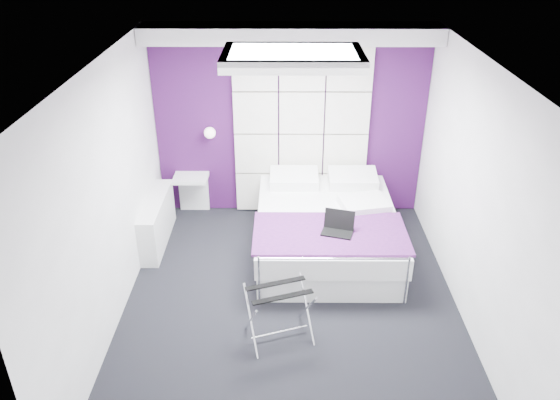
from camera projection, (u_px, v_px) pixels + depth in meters
name	position (u px, v px, depth m)	size (l,w,h in m)	color
floor	(291.00, 306.00, 5.91)	(4.40, 4.40, 0.00)	black
ceiling	(294.00, 67.00, 4.69)	(4.40, 4.40, 0.00)	white
wall_back	(290.00, 122.00, 7.24)	(3.60, 3.60, 0.00)	silver
wall_left	(108.00, 200.00, 5.31)	(4.40, 4.40, 0.00)	silver
wall_right	(478.00, 201.00, 5.29)	(4.40, 4.40, 0.00)	silver
accent_wall	(290.00, 123.00, 7.23)	(3.58, 0.02, 2.58)	#3A0F43
soffit	(291.00, 34.00, 6.46)	(3.58, 0.50, 0.20)	white
headboard	(301.00, 133.00, 7.25)	(1.80, 0.08, 2.30)	silver
skylight	(293.00, 56.00, 5.24)	(1.36, 0.86, 0.12)	white
wall_lamp	(210.00, 132.00, 7.16)	(0.15, 0.15, 0.15)	white
radiator	(157.00, 221.00, 6.93)	(0.22, 1.20, 0.60)	white
bed	(326.00, 229.00, 6.73)	(1.73, 2.09, 0.73)	white
nightstand	(191.00, 178.00, 7.43)	(0.47, 0.36, 0.05)	white
luggage_rack	(279.00, 314.00, 5.34)	(0.60, 0.44, 0.59)	silver
laptop	(337.00, 226.00, 6.13)	(0.34, 0.24, 0.25)	black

